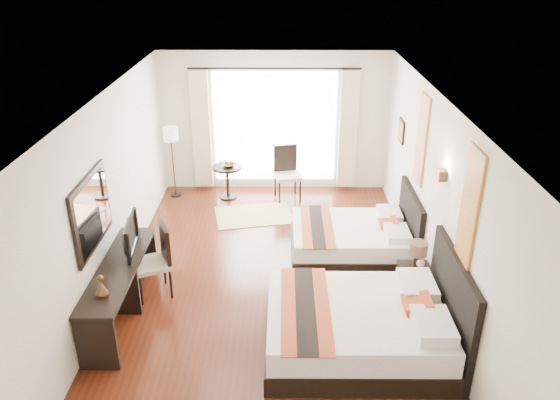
{
  "coord_description": "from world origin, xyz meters",
  "views": [
    {
      "loc": [
        0.18,
        -6.73,
        4.54
      ],
      "look_at": [
        0.13,
        0.42,
        1.23
      ],
      "focal_mm": 35.0,
      "sensor_mm": 36.0,
      "label": 1
    }
  ],
  "objects_px": {
    "vase": "(419,272)",
    "side_table": "(228,182)",
    "floor_lamp": "(171,139)",
    "fruit_bowl": "(229,165)",
    "window_chair": "(287,183)",
    "television": "(126,235)",
    "desk_chair": "(154,274)",
    "bed_near": "(364,326)",
    "nightstand": "(414,285)",
    "bed_far": "(355,238)",
    "console_desk": "(121,291)",
    "table_lamp": "(418,251)"
  },
  "relations": [
    {
      "from": "vase",
      "to": "side_table",
      "type": "xyz_separation_m",
      "value": [
        -2.96,
        3.64,
        -0.23
      ]
    },
    {
      "from": "floor_lamp",
      "to": "fruit_bowl",
      "type": "distance_m",
      "value": 1.22
    },
    {
      "from": "side_table",
      "to": "window_chair",
      "type": "bearing_deg",
      "value": -1.78
    },
    {
      "from": "television",
      "to": "desk_chair",
      "type": "xyz_separation_m",
      "value": [
        0.31,
        0.07,
        -0.67
      ]
    },
    {
      "from": "bed_near",
      "to": "desk_chair",
      "type": "distance_m",
      "value": 3.06
    },
    {
      "from": "bed_near",
      "to": "side_table",
      "type": "height_order",
      "value": "bed_near"
    },
    {
      "from": "nightstand",
      "to": "desk_chair",
      "type": "bearing_deg",
      "value": 177.56
    },
    {
      "from": "bed_far",
      "to": "nightstand",
      "type": "bearing_deg",
      "value": -62.81
    },
    {
      "from": "television",
      "to": "floor_lamp",
      "type": "distance_m",
      "value": 3.51
    },
    {
      "from": "floor_lamp",
      "to": "window_chair",
      "type": "height_order",
      "value": "floor_lamp"
    },
    {
      "from": "television",
      "to": "side_table",
      "type": "xyz_separation_m",
      "value": [
        1.04,
        3.43,
        -0.66
      ]
    },
    {
      "from": "television",
      "to": "fruit_bowl",
      "type": "relative_size",
      "value": 3.4
    },
    {
      "from": "console_desk",
      "to": "nightstand",
      "type": "bearing_deg",
      "value": 4.87
    },
    {
      "from": "television",
      "to": "window_chair",
      "type": "relative_size",
      "value": 0.77
    },
    {
      "from": "bed_far",
      "to": "table_lamp",
      "type": "distance_m",
      "value": 1.49
    },
    {
      "from": "desk_chair",
      "to": "floor_lamp",
      "type": "distance_m",
      "value": 3.56
    },
    {
      "from": "side_table",
      "to": "vase",
      "type": "bearing_deg",
      "value": -50.92
    },
    {
      "from": "table_lamp",
      "to": "vase",
      "type": "distance_m",
      "value": 0.29
    },
    {
      "from": "vase",
      "to": "side_table",
      "type": "distance_m",
      "value": 4.69
    },
    {
      "from": "vase",
      "to": "floor_lamp",
      "type": "distance_m",
      "value": 5.52
    },
    {
      "from": "television",
      "to": "floor_lamp",
      "type": "height_order",
      "value": "floor_lamp"
    },
    {
      "from": "vase",
      "to": "floor_lamp",
      "type": "relative_size",
      "value": 0.08
    },
    {
      "from": "television",
      "to": "desk_chair",
      "type": "bearing_deg",
      "value": -82.6
    },
    {
      "from": "bed_far",
      "to": "floor_lamp",
      "type": "xyz_separation_m",
      "value": [
        -3.34,
        2.28,
        0.92
      ]
    },
    {
      "from": "console_desk",
      "to": "desk_chair",
      "type": "height_order",
      "value": "desk_chair"
    },
    {
      "from": "table_lamp",
      "to": "vase",
      "type": "relative_size",
      "value": 3.3
    },
    {
      "from": "table_lamp",
      "to": "nightstand",
      "type": "bearing_deg",
      "value": -106.12
    },
    {
      "from": "floor_lamp",
      "to": "fruit_bowl",
      "type": "xyz_separation_m",
      "value": [
        1.11,
        -0.11,
        -0.5
      ]
    },
    {
      "from": "fruit_bowl",
      "to": "side_table",
      "type": "bearing_deg",
      "value": 145.42
    },
    {
      "from": "table_lamp",
      "to": "television",
      "type": "relative_size",
      "value": 0.48
    },
    {
      "from": "bed_near",
      "to": "console_desk",
      "type": "bearing_deg",
      "value": 168.04
    },
    {
      "from": "console_desk",
      "to": "television",
      "type": "xyz_separation_m",
      "value": [
        0.02,
        0.42,
        0.61
      ]
    },
    {
      "from": "nightstand",
      "to": "side_table",
      "type": "height_order",
      "value": "side_table"
    },
    {
      "from": "console_desk",
      "to": "window_chair",
      "type": "height_order",
      "value": "window_chair"
    },
    {
      "from": "bed_near",
      "to": "bed_far",
      "type": "height_order",
      "value": "bed_near"
    },
    {
      "from": "console_desk",
      "to": "floor_lamp",
      "type": "bearing_deg",
      "value": 90.15
    },
    {
      "from": "nightstand",
      "to": "window_chair",
      "type": "distance_m",
      "value": 3.9
    },
    {
      "from": "nightstand",
      "to": "floor_lamp",
      "type": "bearing_deg",
      "value": 138.16
    },
    {
      "from": "side_table",
      "to": "window_chair",
      "type": "distance_m",
      "value": 1.18
    },
    {
      "from": "bed_far",
      "to": "console_desk",
      "type": "bearing_deg",
      "value": -153.62
    },
    {
      "from": "console_desk",
      "to": "bed_near",
      "type": "bearing_deg",
      "value": -11.96
    },
    {
      "from": "desk_chair",
      "to": "side_table",
      "type": "bearing_deg",
      "value": -125.79
    },
    {
      "from": "bed_near",
      "to": "television",
      "type": "xyz_separation_m",
      "value": [
        -3.14,
        1.09,
        0.66
      ]
    },
    {
      "from": "table_lamp",
      "to": "desk_chair",
      "type": "distance_m",
      "value": 3.72
    },
    {
      "from": "nightstand",
      "to": "table_lamp",
      "type": "distance_m",
      "value": 0.52
    },
    {
      "from": "table_lamp",
      "to": "television",
      "type": "xyz_separation_m",
      "value": [
        -4.0,
        0.0,
        0.22
      ]
    },
    {
      "from": "nightstand",
      "to": "television",
      "type": "xyz_separation_m",
      "value": [
        -3.98,
        0.08,
        0.73
      ]
    },
    {
      "from": "bed_far",
      "to": "table_lamp",
      "type": "relative_size",
      "value": 4.93
    },
    {
      "from": "bed_near",
      "to": "floor_lamp",
      "type": "relative_size",
      "value": 1.6
    },
    {
      "from": "bed_near",
      "to": "table_lamp",
      "type": "relative_size",
      "value": 5.81
    }
  ]
}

